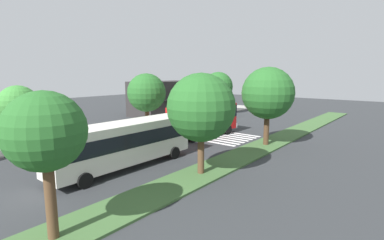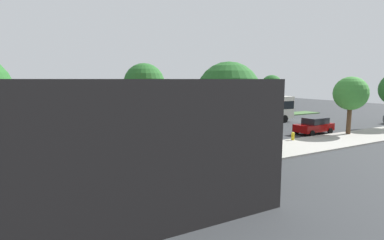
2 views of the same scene
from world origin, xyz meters
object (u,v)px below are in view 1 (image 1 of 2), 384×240
(bench_near_shelter, at_px, (184,116))
(sidewalk_tree_east, at_px, (218,87))
(parked_car_east, at_px, (261,104))
(bus_stop_shelter, at_px, (200,105))
(sidewalk_tree_center, at_px, (147,93))
(fire_truck, at_px, (206,118))
(median_tree_west, at_px, (201,108))
(median_tree_center, at_px, (268,93))
(median_tree_far_west, at_px, (45,133))
(street_lamp, at_px, (222,92))
(sidewalk_tree_west, at_px, (18,105))
(parked_car_mid, at_px, (61,140))
(transit_bus, at_px, (124,141))
(fire_hydrant, at_px, (98,133))

(bench_near_shelter, height_order, sidewalk_tree_east, sidewalk_tree_east)
(bench_near_shelter, bearing_deg, parked_car_east, -6.84)
(bus_stop_shelter, distance_m, sidewalk_tree_center, 12.13)
(fire_truck, bearing_deg, sidewalk_tree_center, 100.45)
(sidewalk_tree_east, height_order, median_tree_west, sidewalk_tree_east)
(median_tree_west, distance_m, median_tree_center, 10.49)
(median_tree_far_west, bearing_deg, bus_stop_shelter, 27.52)
(parked_car_east, xyz_separation_m, median_tree_center, (-28.65, -14.15, 4.21))
(bus_stop_shelter, xyz_separation_m, sidewalk_tree_east, (4.71, -0.34, 2.85))
(street_lamp, xyz_separation_m, sidewalk_tree_west, (-32.22, 0.40, 0.43))
(parked_car_mid, distance_m, median_tree_far_west, 16.44)
(parked_car_mid, relative_size, parked_car_east, 0.96)
(sidewalk_tree_west, relative_size, median_tree_center, 0.78)
(bus_stop_shelter, relative_size, median_tree_west, 0.51)
(transit_bus, relative_size, sidewalk_tree_center, 1.68)
(median_tree_far_west, relative_size, median_tree_west, 0.90)
(parked_car_east, xyz_separation_m, median_tree_far_west, (-49.38, -14.15, 3.74))
(street_lamp, distance_m, median_tree_west, 31.38)
(fire_truck, height_order, sidewalk_tree_east, sidewalk_tree_east)
(sidewalk_tree_east, distance_m, median_tree_west, 31.13)
(sidewalk_tree_west, bearing_deg, bench_near_shelter, 0.90)
(sidewalk_tree_center, height_order, median_tree_west, median_tree_west)
(transit_bus, distance_m, street_lamp, 31.26)
(fire_truck, height_order, parked_car_mid, fire_truck)
(parked_car_east, distance_m, median_tree_center, 32.23)
(bench_near_shelter, distance_m, sidewalk_tree_east, 9.65)
(bus_stop_shelter, bearing_deg, parked_car_east, -8.33)
(sidewalk_tree_center, bearing_deg, transit_bus, -138.04)
(sidewalk_tree_west, relative_size, sidewalk_tree_east, 0.81)
(street_lamp, distance_m, sidewalk_tree_center, 17.08)
(fire_truck, bearing_deg, parked_car_east, 20.25)
(bench_near_shelter, bearing_deg, median_tree_west, -136.79)
(bench_near_shelter, relative_size, median_tree_west, 0.23)
(transit_bus, distance_m, sidewalk_tree_east, 30.99)
(sidewalk_tree_west, bearing_deg, bus_stop_shelter, 0.72)
(bench_near_shelter, height_order, median_tree_center, median_tree_center)
(median_tree_far_west, xyz_separation_m, median_tree_center, (20.73, -0.00, 0.47))
(bench_near_shelter, height_order, sidewalk_tree_west, sidewalk_tree_west)
(parked_car_east, bearing_deg, bus_stop_shelter, 172.18)
(sidewalk_tree_east, bearing_deg, transit_bus, -159.05)
(median_tree_west, bearing_deg, parked_car_mid, 101.07)
(parked_car_mid, xyz_separation_m, street_lamp, (29.78, 1.80, 2.92))
(median_tree_center, distance_m, fire_hydrant, 18.46)
(sidewalk_tree_west, bearing_deg, sidewalk_tree_east, -0.00)
(parked_car_mid, relative_size, sidewalk_tree_east, 0.63)
(sidewalk_tree_west, bearing_deg, parked_car_mid, -42.05)
(parked_car_mid, relative_size, median_tree_far_west, 0.73)
(transit_bus, distance_m, sidewalk_tree_center, 16.69)
(bench_near_shelter, bearing_deg, bus_stop_shelter, -0.27)
(median_tree_center, bearing_deg, parked_car_mid, 133.13)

